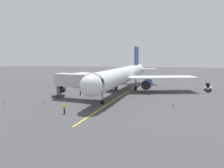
% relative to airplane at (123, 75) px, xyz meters
% --- Properties ---
extents(ground_plane, '(220.00, 220.00, 0.00)m').
position_rel_airplane_xyz_m(ground_plane, '(-1.47, 0.53, -4.00)').
color(ground_plane, '#424244').
extents(apron_lead_in_line, '(6.59, 39.53, 0.01)m').
position_rel_airplane_xyz_m(apron_lead_in_line, '(0.04, 6.28, -4.00)').
color(apron_lead_in_line, yellow).
rests_on(apron_lead_in_line, ground).
extents(airplane, '(34.37, 40.25, 11.50)m').
position_rel_airplane_xyz_m(airplane, '(0.00, 0.00, 0.00)').
color(airplane, silver).
rests_on(airplane, ground).
extents(jet_bridge, '(11.52, 4.51, 5.40)m').
position_rel_airplane_xyz_m(jet_bridge, '(7.09, 10.29, -0.24)').
color(jet_bridge, '#B7B7BC').
rests_on(jet_bridge, ground).
extents(ground_crew_marshaller, '(0.47, 0.44, 1.71)m').
position_rel_airplane_xyz_m(ground_crew_marshaller, '(6.60, 20.56, -3.12)').
color(ground_crew_marshaller, '#23232D').
rests_on(ground_crew_marshaller, ground).
extents(ground_crew_wing_walker, '(0.44, 0.47, 1.71)m').
position_rel_airplane_xyz_m(ground_crew_wing_walker, '(8.95, 5.87, -3.12)').
color(ground_crew_wing_walker, '#23232D').
rests_on(ground_crew_wing_walker, ground).
extents(belt_loader_near_nose, '(3.55, 4.47, 2.32)m').
position_rel_airplane_xyz_m(belt_loader_near_nose, '(17.17, -7.83, -3.29)').
color(belt_loader_near_nose, yellow).
rests_on(belt_loader_near_nose, ground).
extents(belt_loader_portside, '(2.55, 4.72, 2.32)m').
position_rel_airplane_xyz_m(belt_loader_portside, '(-21.08, -5.16, -3.29)').
color(belt_loader_portside, white).
rests_on(belt_loader_portside, ground).
extents(belt_loader_starboard_side, '(2.33, 4.73, 2.32)m').
position_rel_airplane_xyz_m(belt_loader_starboard_side, '(14.87, 2.55, -3.29)').
color(belt_loader_starboard_side, black).
rests_on(belt_loader_starboard_side, ground).
extents(safety_cone_nose_left, '(0.32, 0.32, 0.55)m').
position_rel_airplane_xyz_m(safety_cone_nose_left, '(19.79, 16.82, -3.73)').
color(safety_cone_nose_left, '#F2590F').
rests_on(safety_cone_nose_left, ground).
extents(safety_cone_nose_right, '(0.32, 0.32, 0.55)m').
position_rel_airplane_xyz_m(safety_cone_nose_right, '(-10.36, 13.25, -3.73)').
color(safety_cone_nose_right, '#F2590F').
rests_on(safety_cone_nose_right, ground).
extents(safety_cone_wing_port, '(0.32, 0.32, 0.55)m').
position_rel_airplane_xyz_m(safety_cone_wing_port, '(13.28, 14.62, -3.73)').
color(safety_cone_wing_port, '#F2590F').
rests_on(safety_cone_wing_port, ground).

